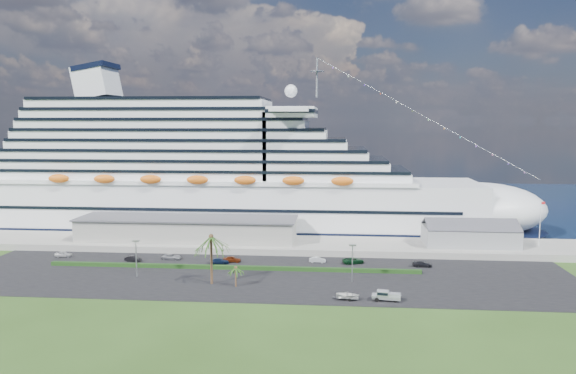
# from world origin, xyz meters

# --- Properties ---
(ground) EXTENTS (420.00, 420.00, 0.00)m
(ground) POSITION_xyz_m (0.00, 0.00, 0.00)
(ground) COLOR #294517
(ground) RESTS_ON ground
(asphalt_lot) EXTENTS (140.00, 38.00, 0.12)m
(asphalt_lot) POSITION_xyz_m (0.00, 11.00, 0.06)
(asphalt_lot) COLOR black
(asphalt_lot) RESTS_ON ground
(wharf) EXTENTS (240.00, 20.00, 1.80)m
(wharf) POSITION_xyz_m (0.00, 40.00, 0.90)
(wharf) COLOR gray
(wharf) RESTS_ON ground
(water) EXTENTS (420.00, 160.00, 0.02)m
(water) POSITION_xyz_m (0.00, 130.00, 0.01)
(water) COLOR #0B1F33
(water) RESTS_ON ground
(cruise_ship) EXTENTS (191.00, 38.00, 54.00)m
(cruise_ship) POSITION_xyz_m (-21.53, 64.00, 16.69)
(cruise_ship) COLOR silver
(cruise_ship) RESTS_ON ground
(terminal_building) EXTENTS (61.00, 15.00, 6.30)m
(terminal_building) POSITION_xyz_m (-25.00, 40.00, 5.01)
(terminal_building) COLOR gray
(terminal_building) RESTS_ON wharf
(port_shed) EXTENTS (24.00, 12.31, 7.37)m
(port_shed) POSITION_xyz_m (52.00, 40.00, 4.40)
(port_shed) COLOR gray
(port_shed) RESTS_ON wharf
(flagpole) EXTENTS (1.08, 0.16, 12.00)m
(flagpole) POSITION_xyz_m (70.04, 40.00, 8.27)
(flagpole) COLOR silver
(flagpole) RESTS_ON wharf
(hedge) EXTENTS (88.00, 1.10, 0.90)m
(hedge) POSITION_xyz_m (-8.00, 16.00, 0.57)
(hedge) COLOR black
(hedge) RESTS_ON asphalt_lot
(lamp_post_left) EXTENTS (1.60, 0.35, 8.27)m
(lamp_post_left) POSITION_xyz_m (-28.00, 8.00, 5.34)
(lamp_post_left) COLOR gray
(lamp_post_left) RESTS_ON asphalt_lot
(lamp_post_right) EXTENTS (1.60, 0.35, 8.27)m
(lamp_post_right) POSITION_xyz_m (20.00, 8.00, 5.34)
(lamp_post_right) COLOR gray
(lamp_post_right) RESTS_ON asphalt_lot
(palm_tall) EXTENTS (8.82, 8.82, 11.13)m
(palm_tall) POSITION_xyz_m (-10.00, 4.00, 9.20)
(palm_tall) COLOR #47301E
(palm_tall) RESTS_ON ground
(palm_short) EXTENTS (3.53, 3.53, 4.56)m
(palm_short) POSITION_xyz_m (-4.50, 2.50, 3.67)
(palm_short) COLOR #47301E
(palm_short) RESTS_ON ground
(parked_car_0) EXTENTS (4.40, 1.90, 1.48)m
(parked_car_0) POSITION_xyz_m (-53.12, 24.04, 0.86)
(parked_car_0) COLOR #B2B2B4
(parked_car_0) RESTS_ON asphalt_lot
(parked_car_1) EXTENTS (4.30, 2.19, 1.35)m
(parked_car_1) POSITION_xyz_m (-33.79, 21.21, 0.79)
(parked_car_1) COLOR black
(parked_car_1) RESTS_ON asphalt_lot
(parked_car_2) EXTENTS (5.02, 2.72, 1.34)m
(parked_car_2) POSITION_xyz_m (-24.81, 24.16, 0.79)
(parked_car_2) COLOR gray
(parked_car_2) RESTS_ON asphalt_lot
(parked_car_3) EXTENTS (4.83, 2.31, 1.36)m
(parked_car_3) POSITION_xyz_m (-11.91, 20.79, 0.80)
(parked_car_3) COLOR #11213E
(parked_car_3) RESTS_ON asphalt_lot
(parked_car_4) EXTENTS (4.47, 1.97, 1.50)m
(parked_car_4) POSITION_xyz_m (-9.15, 22.63, 0.87)
(parked_car_4) COLOR #5F220C
(parked_car_4) RESTS_ON asphalt_lot
(parked_car_5) EXTENTS (4.07, 1.50, 1.33)m
(parked_car_5) POSITION_xyz_m (11.90, 24.18, 0.79)
(parked_car_5) COLOR silver
(parked_car_5) RESTS_ON asphalt_lot
(parked_car_6) EXTENTS (5.78, 3.90, 1.47)m
(parked_car_6) POSITION_xyz_m (20.69, 23.90, 0.86)
(parked_car_6) COLOR black
(parked_car_6) RESTS_ON asphalt_lot
(parked_car_7) EXTENTS (4.67, 1.91, 1.35)m
(parked_car_7) POSITION_xyz_m (37.02, 22.32, 0.80)
(parked_car_7) COLOR black
(parked_car_7) RESTS_ON asphalt_lot
(pickup_truck) EXTENTS (5.76, 2.81, 1.94)m
(pickup_truck) POSITION_xyz_m (26.20, -4.26, 1.19)
(pickup_truck) COLOR black
(pickup_truck) RESTS_ON asphalt_lot
(boat_trailer) EXTENTS (5.37, 3.75, 1.51)m
(boat_trailer) POSITION_xyz_m (18.85, -4.56, 1.12)
(boat_trailer) COLOR gray
(boat_trailer) RESTS_ON asphalt_lot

